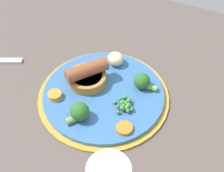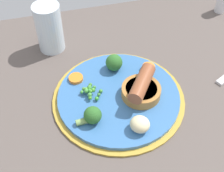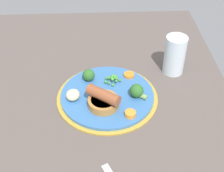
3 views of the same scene
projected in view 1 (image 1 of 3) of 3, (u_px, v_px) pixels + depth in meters
dining_table at (103, 87)px, 72.57cm from camera, size 110.00×80.00×3.00cm
dinner_plate at (104, 95)px, 68.02cm from camera, size 28.59×28.59×1.40cm
sausage_pudding at (87, 76)px, 68.01cm from camera, size 8.35×9.39×5.32cm
pea_pile at (124, 104)px, 63.90cm from camera, size 4.83×5.05×1.79cm
broccoli_floret_near at (143, 81)px, 67.33cm from camera, size 5.29×3.60×3.60cm
broccoli_floret_far at (79, 112)px, 61.39cm from camera, size 4.31×4.95×3.86cm
potato_chunk_0 at (116, 59)px, 72.61cm from camera, size 5.36×5.34×3.07cm
carrot_slice_0 at (124, 128)px, 60.52cm from camera, size 4.44×4.44×0.76cm
carrot_slice_5 at (55, 95)px, 66.07cm from camera, size 4.08×4.08×1.23cm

